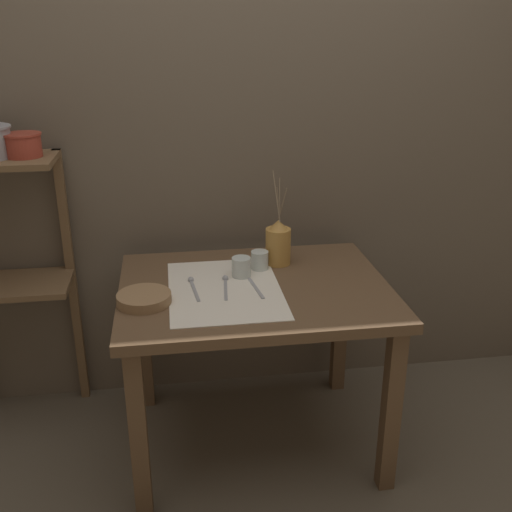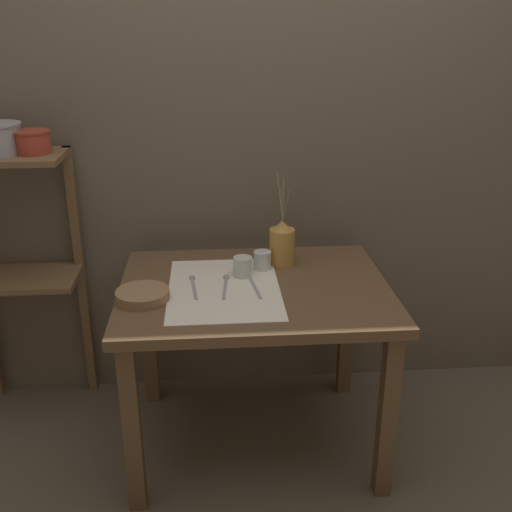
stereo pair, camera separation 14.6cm
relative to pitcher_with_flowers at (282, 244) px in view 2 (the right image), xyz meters
The scene contains 13 objects.
ground_plane 0.85m from the pitcher_with_flowers, 122.26° to the right, with size 12.00×12.00×0.00m, color brown.
stone_wall_back 0.51m from the pitcher_with_flowers, 112.97° to the left, with size 7.00×0.06×2.40m.
wooden_table 0.31m from the pitcher_with_flowers, 122.26° to the right, with size 1.03×0.80×0.72m.
wooden_shelf_unit 1.11m from the pitcher_with_flowers, behind, with size 0.48×0.30×1.18m.
linen_cloth 0.35m from the pitcher_with_flowers, 137.18° to the right, with size 0.42×0.58×0.00m.
pitcher_with_flowers is the anchor object (origin of this frame).
wooden_bowl 0.63m from the pitcher_with_flowers, 150.95° to the right, with size 0.20×0.20×0.04m.
glass_tumbler_near 0.21m from the pitcher_with_flowers, 145.48° to the right, with size 0.07×0.07×0.08m.
glass_tumbler_far 0.11m from the pitcher_with_flowers, 149.56° to the right, with size 0.07×0.07×0.07m.
spoon_outer 0.41m from the pitcher_with_flowers, 154.69° to the right, with size 0.04×0.20×0.02m.
spoon_inner 0.31m from the pitcher_with_flowers, 143.27° to the right, with size 0.03×0.20×0.02m.
knife_center 0.29m from the pitcher_with_flowers, 118.56° to the right, with size 0.04×0.19×0.00m.
metal_pot_small 1.07m from the pitcher_with_flowers, behind, with size 0.14×0.14×0.09m.
Camera 2 is at (-0.16, -2.09, 1.67)m, focal length 42.00 mm.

